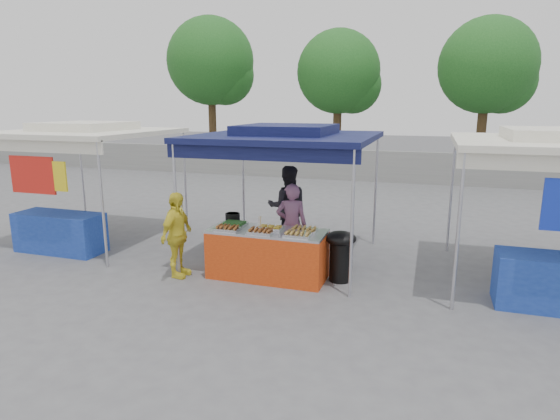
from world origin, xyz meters
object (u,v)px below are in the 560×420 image
(cooking_pot, at_px, (233,217))
(wok_burner, at_px, (340,252))
(helper_man, at_px, (287,207))
(vendor_woman, at_px, (292,225))
(customer_person, at_px, (177,235))
(vendor_table, at_px, (267,254))

(cooking_pot, distance_m, wok_burner, 2.07)
(helper_man, bearing_deg, vendor_woman, 91.52)
(cooking_pot, bearing_deg, customer_person, -130.71)
(customer_person, bearing_deg, cooking_pot, -39.50)
(vendor_woman, bearing_deg, helper_man, -84.43)
(wok_burner, bearing_deg, cooking_pot, 164.39)
(vendor_table, height_order, cooking_pot, cooking_pot)
(vendor_table, bearing_deg, vendor_woman, 72.62)
(helper_man, bearing_deg, cooking_pot, 49.49)
(vendor_table, distance_m, cooking_pot, 1.02)
(cooking_pot, height_order, wok_burner, cooking_pot)
(helper_man, height_order, customer_person, helper_man)
(vendor_woman, distance_m, helper_man, 1.25)
(cooking_pot, xyz_separation_m, helper_man, (0.59, 1.49, -0.07))
(vendor_table, xyz_separation_m, vendor_woman, (0.22, 0.70, 0.35))
(wok_burner, relative_size, vendor_woman, 0.56)
(cooking_pot, distance_m, helper_man, 1.60)
(vendor_table, distance_m, vendor_woman, 0.82)
(customer_person, bearing_deg, wok_burner, -75.21)
(cooking_pot, bearing_deg, vendor_table, -25.23)
(vendor_table, bearing_deg, helper_man, 96.56)
(cooking_pot, bearing_deg, vendor_woman, 17.55)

